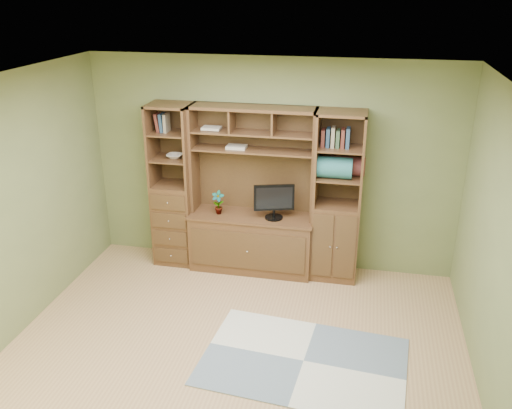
% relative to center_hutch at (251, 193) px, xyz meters
% --- Properties ---
extents(room, '(4.60, 4.10, 2.64)m').
position_rel_center_hutch_xyz_m(room, '(0.19, -1.73, 0.28)').
color(room, tan).
rests_on(room, ground).
extents(center_hutch, '(1.54, 0.53, 2.05)m').
position_rel_center_hutch_xyz_m(center_hutch, '(0.00, 0.00, 0.00)').
color(center_hutch, '#53341D').
rests_on(center_hutch, ground).
extents(left_tower, '(0.50, 0.45, 2.05)m').
position_rel_center_hutch_xyz_m(left_tower, '(-1.00, 0.04, 0.00)').
color(left_tower, '#53341D').
rests_on(left_tower, ground).
extents(right_tower, '(0.55, 0.45, 2.05)m').
position_rel_center_hutch_xyz_m(right_tower, '(1.02, 0.04, 0.00)').
color(right_tower, '#53341D').
rests_on(right_tower, ground).
extents(rug, '(2.01, 1.44, 0.01)m').
position_rel_center_hutch_xyz_m(rug, '(0.87, -1.71, -1.02)').
color(rug, '#A8ADAD').
rests_on(rug, ground).
extents(monitor, '(0.53, 0.35, 0.59)m').
position_rel_center_hutch_xyz_m(monitor, '(0.28, -0.03, 0.00)').
color(monitor, black).
rests_on(monitor, center_hutch).
extents(orchid, '(0.16, 0.11, 0.30)m').
position_rel_center_hutch_xyz_m(orchid, '(-0.41, -0.03, -0.15)').
color(orchid, '#983E33').
rests_on(orchid, center_hutch).
extents(magazines, '(0.23, 0.17, 0.04)m').
position_rel_center_hutch_xyz_m(magazines, '(-0.20, 0.09, 0.53)').
color(magazines, '#B8B09D').
rests_on(magazines, center_hutch).
extents(bowl, '(0.19, 0.19, 0.05)m').
position_rel_center_hutch_xyz_m(bowl, '(-0.96, 0.04, 0.39)').
color(bowl, beige).
rests_on(bowl, left_tower).
extents(blanket_teal, '(0.42, 0.25, 0.25)m').
position_rel_center_hutch_xyz_m(blanket_teal, '(0.96, -0.01, 0.39)').
color(blanket_teal, '#29696B').
rests_on(blanket_teal, right_tower).
extents(blanket_red, '(0.40, 0.22, 0.22)m').
position_rel_center_hutch_xyz_m(blanket_red, '(1.11, 0.12, 0.38)').
color(blanket_red, brown).
rests_on(blanket_red, right_tower).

